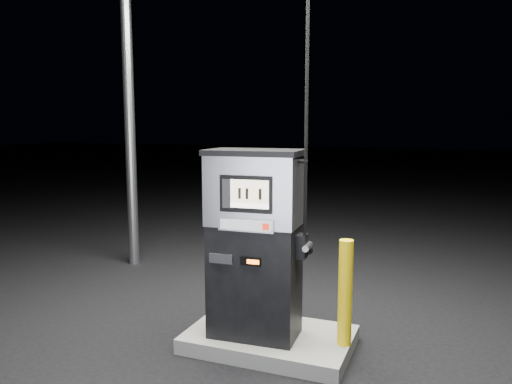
% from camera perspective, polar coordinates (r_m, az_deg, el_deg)
% --- Properties ---
extents(ground, '(80.00, 80.00, 0.00)m').
position_cam_1_polar(ground, '(5.20, 1.57, -17.24)').
color(ground, black).
rests_on(ground, ground).
extents(pump_island, '(1.60, 1.00, 0.15)m').
position_cam_1_polar(pump_island, '(5.17, 1.58, -16.48)').
color(pump_island, slate).
rests_on(pump_island, ground).
extents(fuel_dispenser, '(1.01, 0.58, 3.76)m').
position_cam_1_polar(fuel_dispenser, '(4.79, -0.11, -5.73)').
color(fuel_dispenser, black).
rests_on(fuel_dispenser, pump_island).
extents(bollard_left, '(0.15, 0.15, 0.99)m').
position_cam_1_polar(bollard_left, '(5.08, -4.68, -10.02)').
color(bollard_left, yellow).
rests_on(bollard_left, pump_island).
extents(bollard_right, '(0.17, 0.17, 1.00)m').
position_cam_1_polar(bollard_right, '(4.77, 10.16, -11.28)').
color(bollard_right, yellow).
rests_on(bollard_right, pump_island).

